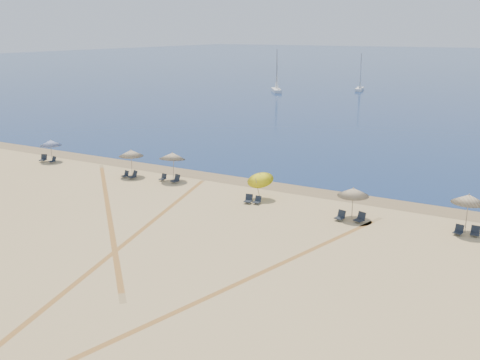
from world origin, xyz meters
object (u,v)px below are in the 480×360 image
at_px(umbrella_2, 172,156).
at_px(chair_10, 459,230).
at_px(umbrella_3, 260,177).
at_px(chair_11, 475,232).
at_px(sailboat_2, 360,79).
at_px(chair_0, 43,159).
at_px(chair_7, 257,200).
at_px(chair_5, 176,179).
at_px(chair_8, 340,216).
at_px(chair_4, 163,178).
at_px(chair_6, 249,199).
at_px(umbrella_1, 131,153).
at_px(chair_1, 53,160).
at_px(umbrella_0, 51,143).
at_px(chair_9, 360,218).
at_px(chair_3, 134,175).
at_px(umbrella_5, 469,199).
at_px(chair_2, 126,175).
at_px(sailboat_0, 277,79).
at_px(umbrella_4, 353,192).

height_order(umbrella_2, chair_10, umbrella_2).
bearing_deg(umbrella_3, chair_10, -2.17).
height_order(chair_11, sailboat_2, sailboat_2).
relative_size(chair_0, chair_7, 1.46).
relative_size(umbrella_3, chair_5, 2.94).
xyz_separation_m(umbrella_2, chair_8, (16.26, -2.72, -1.91)).
xyz_separation_m(umbrella_2, umbrella_3, (9.09, -1.07, -0.47)).
distance_m(chair_0, chair_4, 14.84).
bearing_deg(chair_6, umbrella_1, 161.76).
height_order(umbrella_1, chair_7, umbrella_1).
height_order(chair_4, chair_10, chair_10).
xyz_separation_m(chair_1, chair_10, (38.19, -1.17, 0.00)).
relative_size(umbrella_0, umbrella_3, 0.93).
relative_size(umbrella_2, chair_4, 4.22).
distance_m(umbrella_3, chair_9, 8.74).
xyz_separation_m(umbrella_3, chair_0, (-24.68, 0.51, -1.43)).
bearing_deg(chair_3, chair_1, -162.30).
relative_size(umbrella_5, chair_1, 3.80).
bearing_deg(chair_1, sailboat_2, 95.13).
bearing_deg(chair_11, chair_2, 178.50).
bearing_deg(chair_1, chair_8, 5.40).
distance_m(chair_1, chair_7, 23.93).
distance_m(chair_6, chair_11, 16.01).
height_order(umbrella_2, sailboat_2, sailboat_2).
xyz_separation_m(chair_0, sailboat_2, (7.55, 80.25, 2.06)).
height_order(umbrella_0, sailboat_0, sailboat_0).
distance_m(chair_6, chair_10, 15.04).
distance_m(umbrella_0, chair_2, 10.75).
height_order(chair_0, chair_6, chair_0).
bearing_deg(umbrella_5, sailboat_0, 123.99).
bearing_deg(chair_8, chair_6, -169.34).
distance_m(umbrella_3, chair_6, 2.00).
bearing_deg(umbrella_3, chair_6, -101.10).
bearing_deg(chair_2, chair_3, 8.30).
relative_size(umbrella_1, chair_9, 2.93).
relative_size(umbrella_5, chair_6, 3.56).
relative_size(chair_1, chair_7, 1.16).
bearing_deg(chair_7, chair_0, 176.77).
bearing_deg(umbrella_2, chair_2, -163.90).
bearing_deg(chair_9, chair_10, 25.73).
distance_m(umbrella_5, chair_2, 28.57).
xyz_separation_m(chair_1, chair_5, (14.99, -0.02, 0.04)).
bearing_deg(umbrella_5, umbrella_4, -173.02).
relative_size(umbrella_3, chair_11, 3.67).
xyz_separation_m(umbrella_3, sailboat_2, (-17.13, 80.75, 0.63)).
bearing_deg(chair_2, chair_6, 3.53).
bearing_deg(umbrella_2, chair_5, -36.52).
distance_m(umbrella_4, umbrella_5, 7.40).
bearing_deg(chair_1, chair_2, 5.10).
xyz_separation_m(umbrella_2, chair_7, (9.51, -2.25, -1.95)).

